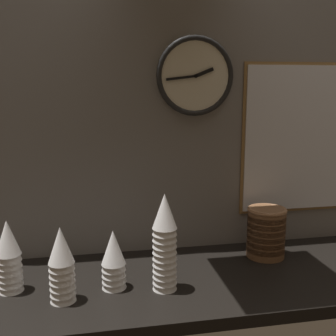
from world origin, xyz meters
TOP-DOWN VIEW (x-y plane):
  - ground_plane at (0.00, 0.00)m, footprint 1.60×0.56m
  - wall_tiled_back at (0.00, 0.27)m, footprint 1.60×0.03m
  - cup_stack_left at (-0.40, -0.10)m, footprint 0.08×0.08m
  - cup_stack_center at (-0.09, -0.08)m, footprint 0.08×0.08m
  - cup_stack_center_left at (-0.24, -0.04)m, footprint 0.08×0.08m
  - cup_stack_far_left at (-0.56, 0.00)m, footprint 0.08×0.08m
  - bowl_stack_right at (0.33, 0.11)m, footprint 0.15×0.15m
  - wall_clock at (0.09, 0.23)m, footprint 0.29×0.03m
  - menu_board at (0.51, 0.24)m, footprint 0.46×0.01m

SIDE VIEW (x-z plane):
  - ground_plane at x=0.00m, z-range -0.04..0.00m
  - cup_stack_center_left at x=-0.24m, z-range 0.00..0.19m
  - bowl_stack_right at x=0.33m, z-range 0.00..0.19m
  - cup_stack_left at x=-0.40m, z-range 0.00..0.23m
  - cup_stack_far_left at x=-0.56m, z-range 0.00..0.23m
  - cup_stack_center at x=-0.09m, z-range 0.00..0.31m
  - menu_board at x=0.51m, z-range 0.13..0.72m
  - wall_tiled_back at x=0.00m, z-range 0.00..1.05m
  - wall_clock at x=0.09m, z-range 0.52..0.81m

